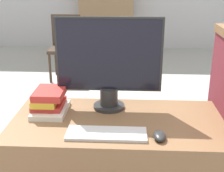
% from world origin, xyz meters
% --- Properties ---
extents(monitor, '(0.64, 0.19, 0.56)m').
position_xyz_m(monitor, '(-0.06, 0.49, 1.03)').
color(monitor, '#282828').
rests_on(monitor, desk).
extents(keyboard, '(0.42, 0.15, 0.02)m').
position_xyz_m(keyboard, '(-0.05, 0.13, 0.75)').
color(keyboard, silver).
rests_on(keyboard, desk).
extents(mouse, '(0.06, 0.11, 0.04)m').
position_xyz_m(mouse, '(0.22, 0.11, 0.76)').
color(mouse, '#262626').
rests_on(mouse, desk).
extents(book_stack, '(0.20, 0.27, 0.14)m').
position_xyz_m(book_stack, '(-0.42, 0.41, 0.81)').
color(book_stack, silver).
rests_on(book_stack, desk).
extents(far_chair, '(0.44, 0.44, 0.95)m').
position_xyz_m(far_chair, '(-0.90, 3.29, 0.53)').
color(far_chair, '#38281E').
rests_on(far_chair, ground_plane).
extents(bookshelf_far, '(1.09, 0.32, 1.71)m').
position_xyz_m(bookshelf_far, '(-0.40, 5.10, 0.85)').
color(bookshelf_far, '#9E7A56').
rests_on(bookshelf_far, ground_plane).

